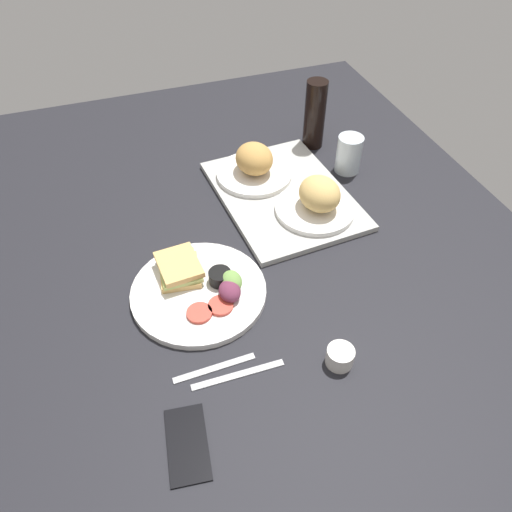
{
  "coord_description": "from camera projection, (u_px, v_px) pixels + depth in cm",
  "views": [
    {
      "loc": [
        79.37,
        -24.01,
        86.29
      ],
      "look_at": [
        2.0,
        3.0,
        4.0
      ],
      "focal_mm": 34.85,
      "sensor_mm": 36.0,
      "label": 1
    }
  ],
  "objects": [
    {
      "name": "knife",
      "position": [
        238.0,
        374.0,
        0.98
      ],
      "size": [
        1.78,
        19.02,
        0.5
      ],
      "primitive_type": "cube",
      "rotation": [
        0.0,
        0.0,
        1.55
      ],
      "color": "#B7B7BC",
      "rests_on": "ground_plane"
    },
    {
      "name": "bread_plate_near",
      "position": [
        254.0,
        165.0,
        1.4
      ],
      "size": [
        21.55,
        21.55,
        9.59
      ],
      "color": "white",
      "rests_on": "serving_tray"
    },
    {
      "name": "serving_tray",
      "position": [
        283.0,
        195.0,
        1.38
      ],
      "size": [
        47.29,
        36.19,
        1.6
      ],
      "primitive_type": "cube",
      "rotation": [
        0.0,
        0.0,
        0.07
      ],
      "color": "#B2B2AD",
      "rests_on": "ground_plane"
    },
    {
      "name": "fork",
      "position": [
        214.0,
        368.0,
        0.99
      ],
      "size": [
        1.76,
        17.03,
        0.5
      ],
      "primitive_type": "cube",
      "rotation": [
        0.0,
        0.0,
        1.59
      ],
      "color": "#B7B7BC",
      "rests_on": "ground_plane"
    },
    {
      "name": "plate_with_salad",
      "position": [
        199.0,
        287.0,
        1.12
      ],
      "size": [
        30.71,
        30.71,
        5.4
      ],
      "color": "white",
      "rests_on": "ground_plane"
    },
    {
      "name": "cell_phone",
      "position": [
        187.0,
        443.0,
        0.88
      ],
      "size": [
        15.2,
        8.98,
        0.8
      ],
      "primitive_type": "cube",
      "rotation": [
        0.0,
        0.0,
        -0.13
      ],
      "color": "black",
      "rests_on": "ground_plane"
    },
    {
      "name": "espresso_cup",
      "position": [
        340.0,
        357.0,
        0.99
      ],
      "size": [
        5.6,
        5.6,
        4.0
      ],
      "primitive_type": "cylinder",
      "color": "silver",
      "rests_on": "ground_plane"
    },
    {
      "name": "soda_bottle",
      "position": [
        315.0,
        115.0,
        1.49
      ],
      "size": [
        6.4,
        6.4,
        20.97
      ],
      "primitive_type": "cylinder",
      "color": "black",
      "rests_on": "ground_plane"
    },
    {
      "name": "bread_plate_far",
      "position": [
        318.0,
        199.0,
        1.29
      ],
      "size": [
        21.06,
        21.06,
        9.68
      ],
      "color": "white",
      "rests_on": "serving_tray"
    },
    {
      "name": "ground_plane",
      "position": [
        242.0,
        269.0,
        1.21
      ],
      "size": [
        190.0,
        150.0,
        3.0
      ],
      "primitive_type": "cube",
      "color": "black"
    },
    {
      "name": "drinking_glass",
      "position": [
        349.0,
        154.0,
        1.43
      ],
      "size": [
        7.3,
        7.3,
        11.03
      ],
      "primitive_type": "cylinder",
      "color": "silver",
      "rests_on": "ground_plane"
    }
  ]
}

